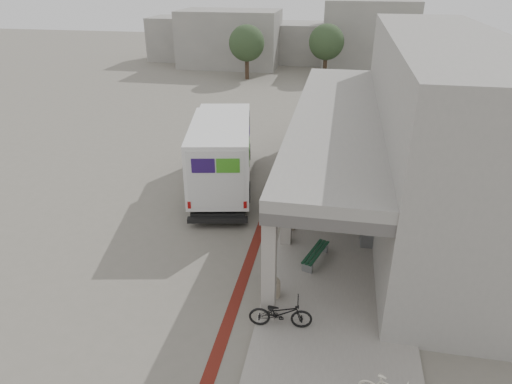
% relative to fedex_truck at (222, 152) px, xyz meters
% --- Properties ---
extents(ground, '(120.00, 120.00, 0.00)m').
position_rel_fedex_truck_xyz_m(ground, '(1.37, -4.84, -1.77)').
color(ground, slate).
rests_on(ground, ground).
extents(bike_lane_stripe, '(0.35, 40.00, 0.01)m').
position_rel_fedex_truck_xyz_m(bike_lane_stripe, '(2.37, -2.84, -1.76)').
color(bike_lane_stripe, '#5D1A12').
rests_on(bike_lane_stripe, ground).
extents(sidewalk, '(4.40, 28.00, 0.12)m').
position_rel_fedex_truck_xyz_m(sidewalk, '(5.37, -4.84, -1.71)').
color(sidewalk, gray).
rests_on(sidewalk, ground).
extents(transit_building, '(7.60, 17.00, 7.00)m').
position_rel_fedex_truck_xyz_m(transit_building, '(8.20, -0.34, 1.64)').
color(transit_building, gray).
rests_on(transit_building, ground).
extents(distant_backdrop, '(28.00, 10.00, 6.50)m').
position_rel_fedex_truck_xyz_m(distant_backdrop, '(-1.47, 31.05, 0.94)').
color(distant_backdrop, gray).
rests_on(distant_backdrop, ground).
extents(tree_left, '(3.20, 3.20, 4.80)m').
position_rel_fedex_truck_xyz_m(tree_left, '(-3.63, 23.16, 1.42)').
color(tree_left, '#38281C').
rests_on(tree_left, ground).
extents(tree_mid, '(3.20, 3.20, 4.80)m').
position_rel_fedex_truck_xyz_m(tree_mid, '(3.37, 25.16, 1.42)').
color(tree_mid, '#38281C').
rests_on(tree_mid, ground).
extents(tree_right, '(3.20, 3.20, 4.80)m').
position_rel_fedex_truck_xyz_m(tree_right, '(11.37, 24.16, 1.42)').
color(tree_right, '#38281C').
rests_on(tree_right, ground).
extents(fedex_truck, '(3.78, 8.07, 3.32)m').
position_rel_fedex_truck_xyz_m(fedex_truck, '(0.00, 0.00, 0.00)').
color(fedex_truck, black).
rests_on(fedex_truck, ground).
extents(bench, '(0.86, 1.70, 0.39)m').
position_rel_fedex_truck_xyz_m(bench, '(4.62, -5.40, -1.37)').
color(bench, gray).
rests_on(bench, sidewalk).
extents(bollard_near, '(0.45, 0.45, 0.67)m').
position_rel_fedex_truck_xyz_m(bollard_near, '(3.47, -7.45, -1.31)').
color(bollard_near, gray).
rests_on(bollard_near, sidewalk).
extents(bollard_far, '(0.46, 0.46, 0.69)m').
position_rel_fedex_truck_xyz_m(bollard_far, '(3.47, -3.37, -1.30)').
color(bollard_far, gray).
rests_on(bollard_far, sidewalk).
extents(utility_cabinet, '(0.48, 0.63, 1.01)m').
position_rel_fedex_truck_xyz_m(utility_cabinet, '(6.37, -3.94, -1.14)').
color(utility_cabinet, slate).
rests_on(utility_cabinet, sidewalk).
extents(bicycle_black, '(1.81, 0.79, 0.92)m').
position_rel_fedex_truck_xyz_m(bicycle_black, '(3.87, -8.74, -1.18)').
color(bicycle_black, black).
rests_on(bicycle_black, sidewalk).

